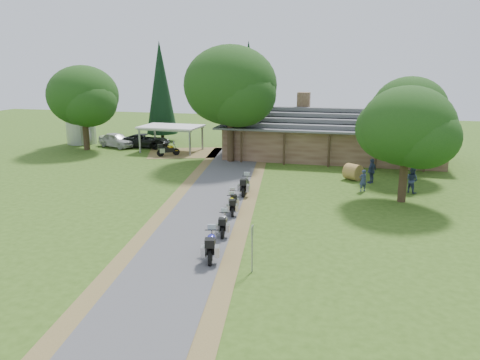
% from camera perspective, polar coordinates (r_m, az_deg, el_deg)
% --- Properties ---
extents(ground, '(120.00, 120.00, 0.00)m').
position_cam_1_polar(ground, '(25.06, -6.26, -7.00)').
color(ground, '#315016').
rests_on(ground, ground).
extents(driveway, '(51.95, 51.95, 0.00)m').
position_cam_1_polar(driveway, '(28.76, -4.44, -4.16)').
color(driveway, '#444446').
rests_on(driveway, ground).
extents(lodge, '(21.40, 9.40, 4.90)m').
position_cam_1_polar(lodge, '(46.39, 11.20, 5.69)').
color(lodge, brown).
rests_on(lodge, ground).
extents(silo, '(3.65, 3.65, 6.60)m').
position_cam_1_polar(silo, '(56.59, -18.94, 7.53)').
color(silo, gray).
rests_on(silo, ground).
extents(carport, '(6.31, 4.33, 2.67)m').
position_cam_1_polar(carport, '(49.58, -8.35, 5.02)').
color(carport, white).
rests_on(carport, ground).
extents(car_white_sedan, '(4.63, 6.45, 1.98)m').
position_cam_1_polar(car_white_sedan, '(53.31, -14.81, 4.95)').
color(car_white_sedan, silver).
rests_on(car_white_sedan, ground).
extents(car_dark_suv, '(2.51, 5.83, 2.23)m').
position_cam_1_polar(car_dark_suv, '(52.39, -11.39, 5.13)').
color(car_dark_suv, black).
rests_on(car_dark_suv, ground).
extents(motorcycle_row_a, '(1.19, 2.23, 1.45)m').
position_cam_1_polar(motorcycle_row_a, '(22.21, -3.55, -7.74)').
color(motorcycle_row_a, '#24249B').
rests_on(motorcycle_row_a, ground).
extents(motorcycle_row_b, '(0.96, 1.96, 1.28)m').
position_cam_1_polar(motorcycle_row_b, '(25.24, -2.01, -5.21)').
color(motorcycle_row_b, '#9A9DA1').
rests_on(motorcycle_row_b, ground).
extents(motorcycle_row_c, '(1.12, 1.91, 1.24)m').
position_cam_1_polar(motorcycle_row_c, '(28.61, -1.01, -2.91)').
color(motorcycle_row_c, yellow).
rests_on(motorcycle_row_c, ground).
extents(motorcycle_row_d, '(1.10, 1.82, 1.18)m').
position_cam_1_polar(motorcycle_row_d, '(29.83, -0.86, -2.26)').
color(motorcycle_row_d, '#E2571A').
rests_on(motorcycle_row_d, ground).
extents(motorcycle_row_e, '(0.84, 2.14, 1.44)m').
position_cam_1_polar(motorcycle_row_e, '(32.80, 0.67, -0.52)').
color(motorcycle_row_e, black).
rests_on(motorcycle_row_e, ground).
extents(motorcycle_carport_a, '(2.02, 1.80, 1.40)m').
position_cam_1_polar(motorcycle_carport_a, '(47.10, -8.74, 3.76)').
color(motorcycle_carport_a, gold).
rests_on(motorcycle_carport_a, ground).
extents(person_a, '(0.65, 0.60, 1.88)m').
position_cam_1_polar(person_a, '(34.64, 14.77, 0.17)').
color(person_a, navy).
rests_on(person_a, ground).
extents(person_b, '(0.76, 0.73, 2.16)m').
position_cam_1_polar(person_b, '(35.29, 20.23, 0.25)').
color(person_b, navy).
rests_on(person_b, ground).
extents(person_c, '(0.73, 0.79, 2.25)m').
position_cam_1_polar(person_c, '(37.16, 15.78, 1.32)').
color(person_c, navy).
rests_on(person_c, ground).
extents(hay_bale, '(1.67, 1.69, 1.26)m').
position_cam_1_polar(hay_bale, '(38.00, 13.61, 0.96)').
color(hay_bale, '#A67C3D').
rests_on(hay_bale, ground).
extents(sign_post, '(0.39, 0.07, 2.19)m').
position_cam_1_polar(sign_post, '(20.60, 1.50, -8.40)').
color(sign_post, gray).
rests_on(sign_post, ground).
extents(oak_lodge_left, '(8.49, 8.49, 11.36)m').
position_cam_1_polar(oak_lodge_left, '(43.27, -1.18, 9.67)').
color(oak_lodge_left, '#173911').
rests_on(oak_lodge_left, ground).
extents(oak_lodge_right, '(5.88, 5.88, 8.87)m').
position_cam_1_polar(oak_lodge_right, '(40.53, 19.86, 6.79)').
color(oak_lodge_right, '#173911').
rests_on(oak_lodge_right, ground).
extents(oak_driveway, '(6.06, 6.06, 8.16)m').
position_cam_1_polar(oak_driveway, '(32.21, 19.62, 4.50)').
color(oak_driveway, '#173911').
rests_on(oak_driveway, ground).
extents(oak_silo, '(7.33, 7.33, 9.22)m').
position_cam_1_polar(oak_silo, '(52.17, -18.51, 8.52)').
color(oak_silo, '#173911').
rests_on(oak_silo, ground).
extents(cedar_near, '(3.58, 3.58, 11.34)m').
position_cam_1_polar(cedar_near, '(51.41, 1.03, 10.34)').
color(cedar_near, black).
rests_on(cedar_near, ground).
extents(cedar_far, '(3.59, 3.59, 11.53)m').
position_cam_1_polar(cedar_far, '(55.89, -9.63, 10.55)').
color(cedar_far, black).
rests_on(cedar_far, ground).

